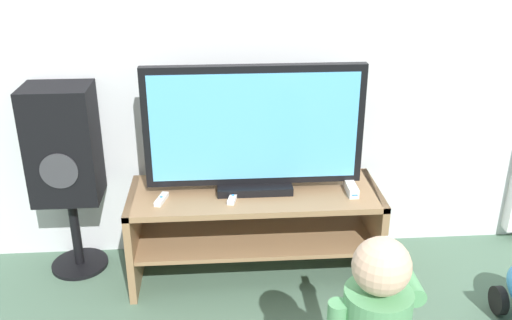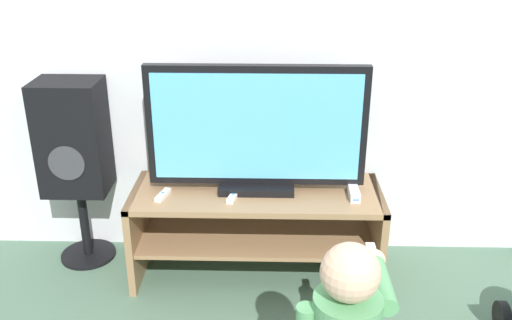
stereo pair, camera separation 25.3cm
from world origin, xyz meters
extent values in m
plane|color=#4C6B56|center=(0.00, 0.00, 0.00)|extent=(16.00, 16.00, 0.00)
cube|color=silver|center=(0.00, 0.56, 1.30)|extent=(10.00, 0.06, 2.60)
cube|color=#93704C|center=(0.00, 0.24, 0.48)|extent=(1.29, 0.48, 0.03)
cube|color=#93704C|center=(0.00, 0.24, 0.22)|extent=(1.25, 0.44, 0.02)
cube|color=#93704C|center=(-0.63, 0.24, 0.25)|extent=(0.04, 0.48, 0.49)
cube|color=#93704C|center=(0.63, 0.24, 0.25)|extent=(0.04, 0.48, 0.49)
cube|color=black|center=(0.00, 0.26, 0.51)|extent=(0.38, 0.20, 0.04)
cube|color=black|center=(0.00, 0.26, 0.84)|extent=(1.09, 0.05, 0.61)
cube|color=#59B2EA|center=(0.00, 0.23, 0.84)|extent=(1.02, 0.01, 0.54)
cube|color=white|center=(0.49, 0.19, 0.52)|extent=(0.05, 0.17, 0.05)
cube|color=#3F8CE5|center=(0.49, 0.11, 0.52)|extent=(0.03, 0.00, 0.01)
cube|color=white|center=(-0.47, 0.16, 0.51)|extent=(0.07, 0.13, 0.02)
cylinder|color=#337FD8|center=(-0.47, 0.16, 0.52)|extent=(0.01, 0.01, 0.00)
cube|color=white|center=(-0.11, 0.15, 0.51)|extent=(0.06, 0.13, 0.02)
cylinder|color=#337FD8|center=(-0.11, 0.15, 0.52)|extent=(0.01, 0.01, 0.00)
sphere|color=beige|center=(0.32, -0.90, 0.78)|extent=(0.19, 0.19, 0.19)
cylinder|color=#599E66|center=(0.45, -0.76, 0.65)|extent=(0.07, 0.28, 0.07)
sphere|color=beige|center=(0.45, -0.63, 0.65)|extent=(0.08, 0.08, 0.08)
cube|color=white|center=(0.45, -0.59, 0.65)|extent=(0.03, 0.13, 0.02)
cylinder|color=black|center=(-0.97, 0.37, 0.01)|extent=(0.30, 0.30, 0.02)
cylinder|color=black|center=(-0.97, 0.37, 0.21)|extent=(0.05, 0.05, 0.43)
cube|color=black|center=(-0.97, 0.37, 0.73)|extent=(0.34, 0.26, 0.61)
cylinder|color=#38383D|center=(-0.97, 0.24, 0.64)|extent=(0.19, 0.01, 0.19)
cylinder|color=black|center=(1.16, -0.19, 0.07)|extent=(0.04, 0.14, 0.14)
camera|label=1|loc=(-0.19, -2.38, 1.80)|focal=40.00mm
camera|label=2|loc=(0.07, -2.38, 1.80)|focal=40.00mm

